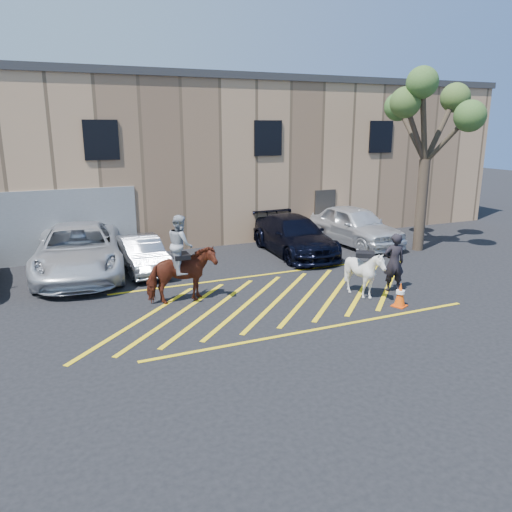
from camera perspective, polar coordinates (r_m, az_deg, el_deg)
name	(u,v)px	position (r m, az deg, el deg)	size (l,w,h in m)	color
ground	(274,296)	(15.55, 2.11, -4.61)	(90.00, 90.00, 0.00)	black
car_white_pickup	(79,250)	(18.63, -19.61, 0.60)	(2.90, 6.29, 1.75)	silver
car_silver_sedan	(141,254)	(18.51, -12.97, 0.22)	(1.33, 3.81, 1.26)	gray
car_blue_suv	(294,235)	(20.52, 4.37, 2.35)	(2.14, 5.26, 1.53)	black
car_white_suv	(355,225)	(22.47, 11.19, 3.45)	(2.03, 5.05, 1.72)	silver
handler	(394,263)	(16.35, 15.49, -0.72)	(0.69, 0.45, 1.88)	black
warehouse	(172,156)	(26.03, -9.60, 11.24)	(32.42, 10.20, 7.30)	tan
hatching_zone	(279,299)	(15.29, 2.60, -4.93)	(12.60, 5.12, 0.01)	yellow
mounted_bay	(181,268)	(14.84, -8.54, -1.36)	(2.03, 0.95, 2.66)	maroon
saddled_white	(364,273)	(15.59, 12.26, -1.90)	(1.81, 1.85, 1.53)	white
traffic_cone	(400,294)	(15.18, 16.16, -4.24)	(0.50, 0.50, 0.73)	#E54109
tree	(429,111)	(21.77, 19.16, 15.39)	(3.99, 4.37, 7.31)	#4E3E2F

